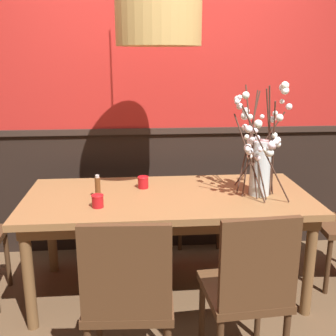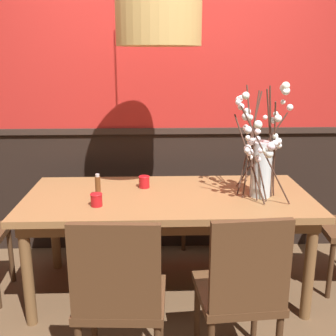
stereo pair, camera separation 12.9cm
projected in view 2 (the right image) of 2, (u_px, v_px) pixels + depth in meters
name	position (u px, v px, depth m)	size (l,w,h in m)	color
ground_plane	(168.00, 289.00, 3.01)	(24.00, 24.00, 0.00)	brown
back_wall	(165.00, 79.00, 3.36)	(5.42, 0.14, 2.98)	black
dining_table	(168.00, 206.00, 2.83)	(1.96, 0.90, 0.74)	olive
chair_near_side_left	(119.00, 294.00, 1.99)	(0.46, 0.43, 0.96)	#4C301C
chair_far_side_left	(131.00, 186.00, 3.71)	(0.48, 0.47, 0.95)	#4C301C
chair_far_side_right	(201.00, 188.00, 3.73)	(0.42, 0.43, 0.88)	#4C301C
chair_near_side_right	(241.00, 289.00, 2.06)	(0.44, 0.45, 0.95)	#4C301C
vase_with_blossoms	(261.00, 159.00, 2.71)	(0.41, 0.68, 0.77)	silver
candle_holder_nearer_center	(144.00, 182.00, 2.95)	(0.08, 0.08, 0.09)	red
candle_holder_nearer_edge	(96.00, 200.00, 2.59)	(0.08, 0.08, 0.08)	red
condiment_bottle	(98.00, 186.00, 2.74)	(0.04, 0.04, 0.16)	brown
pendant_lamp	(159.00, 22.00, 2.53)	(0.54, 0.54, 1.26)	tan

